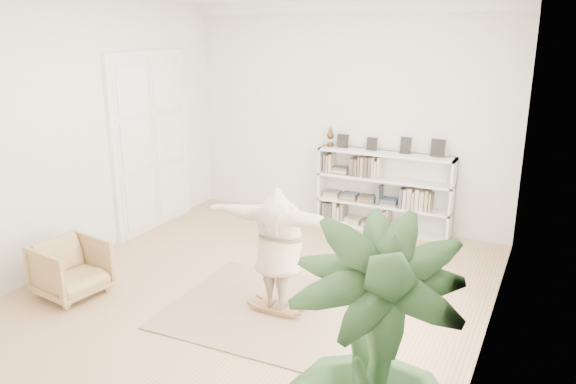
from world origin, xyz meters
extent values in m
plane|color=#A27453|center=(0.00, 0.00, 0.00)|extent=(6.00, 6.00, 0.00)
plane|color=silver|center=(0.00, 3.00, 1.80)|extent=(5.50, 0.00, 5.50)
plane|color=silver|center=(0.00, -3.00, 1.80)|extent=(5.50, 0.00, 5.50)
plane|color=silver|center=(-2.75, 0.00, 1.80)|extent=(0.00, 6.00, 6.00)
plane|color=silver|center=(2.75, 0.00, 1.80)|extent=(0.00, 6.00, 6.00)
cube|color=white|center=(0.00, 2.94, 3.51)|extent=(5.50, 0.12, 0.18)
cube|color=white|center=(-2.71, 1.30, 1.40)|extent=(0.08, 1.78, 2.92)
cube|color=silver|center=(-2.69, 0.90, 1.40)|extent=(0.06, 0.78, 2.80)
cube|color=silver|center=(-2.69, 1.70, 1.40)|extent=(0.06, 0.78, 2.80)
cube|color=silver|center=(-0.33, 2.81, 0.65)|extent=(0.04, 0.35, 1.30)
cube|color=silver|center=(1.83, 2.81, 0.65)|extent=(0.04, 0.35, 1.30)
cube|color=silver|center=(0.75, 2.96, 0.65)|extent=(2.20, 0.04, 1.30)
cube|color=silver|center=(0.75, 2.81, 0.02)|extent=(2.20, 0.35, 0.04)
cube|color=silver|center=(0.75, 2.81, 0.43)|extent=(2.20, 0.35, 0.04)
cube|color=silver|center=(0.75, 2.81, 0.86)|extent=(2.20, 0.35, 0.04)
cube|color=silver|center=(0.75, 2.81, 1.28)|extent=(2.20, 0.35, 0.04)
cube|color=black|center=(0.00, 2.85, 1.42)|extent=(0.18, 0.07, 0.24)
cube|color=black|center=(0.50, 2.85, 1.42)|extent=(0.18, 0.07, 0.24)
cube|color=black|center=(1.05, 2.85, 1.42)|extent=(0.18, 0.07, 0.24)
cube|color=black|center=(1.55, 2.85, 1.42)|extent=(0.18, 0.07, 0.24)
imported|color=#A67D58|center=(-1.99, -1.17, 0.35)|extent=(0.86, 0.84, 0.70)
cube|color=tan|center=(0.51, -0.44, 0.01)|extent=(2.55, 2.07, 0.02)
cube|color=brown|center=(0.51, -0.44, 0.07)|extent=(0.49, 0.30, 0.03)
cube|color=brown|center=(0.51, -0.44, 0.04)|extent=(0.33, 0.06, 0.04)
cube|color=brown|center=(0.51, -0.44, 0.04)|extent=(0.33, 0.06, 0.04)
cube|color=brown|center=(0.51, -0.44, 0.07)|extent=(0.19, 0.05, 0.10)
cube|color=brown|center=(0.51, -0.44, 0.07)|extent=(0.19, 0.05, 0.10)
imported|color=#BBA78C|center=(0.51, -0.44, 0.84)|extent=(1.78, 0.53, 1.44)
imported|color=#30572B|center=(2.30, -2.55, 1.02)|extent=(1.44, 1.44, 2.03)
camera|label=1|loc=(3.25, -5.67, 3.20)|focal=35.00mm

